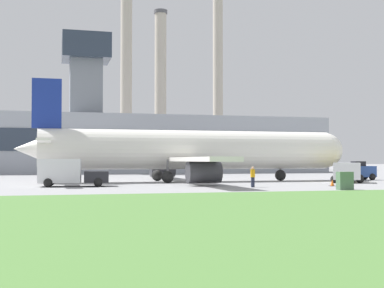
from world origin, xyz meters
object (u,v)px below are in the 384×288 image
(fuel_truck, at_px, (68,173))
(ground_crew_person, at_px, (253,177))
(baggage_truck, at_px, (347,172))
(airplane, at_px, (187,151))
(pushback_tug, at_px, (358,172))

(fuel_truck, height_order, ground_crew_person, fuel_truck)
(fuel_truck, bearing_deg, baggage_truck, 2.47)
(airplane, relative_size, baggage_truck, 5.61)
(baggage_truck, bearing_deg, airplane, 158.67)
(pushback_tug, relative_size, baggage_truck, 0.59)
(airplane, xyz_separation_m, fuel_truck, (-11.36, -6.60, -1.91))
(fuel_truck, xyz_separation_m, ground_crew_person, (13.71, -4.90, -0.28))
(baggage_truck, height_order, fuel_truck, fuel_truck)
(pushback_tug, xyz_separation_m, baggage_truck, (-4.49, -5.34, 0.07))
(baggage_truck, relative_size, ground_crew_person, 3.65)
(airplane, distance_m, fuel_truck, 13.28)
(airplane, xyz_separation_m, pushback_tug, (18.57, -0.16, -2.13))
(baggage_truck, xyz_separation_m, fuel_truck, (-25.45, -1.10, 0.15))
(baggage_truck, bearing_deg, ground_crew_person, -152.94)
(baggage_truck, distance_m, ground_crew_person, 13.18)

